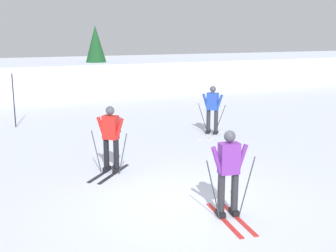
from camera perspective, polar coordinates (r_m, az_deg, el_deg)
The scene contains 7 objects.
ground_plane at distance 8.96m, azimuth 2.03°, elevation -10.48°, with size 120.00×120.00×0.00m, color silver.
far_snow_ridge at distance 27.72m, azimuth -17.10°, elevation 6.45°, with size 80.00×9.49×1.82m, color silver.
skier_blue at distance 14.89m, azimuth 5.99°, elevation 2.34°, with size 1.43×1.35×1.71m.
skier_purple at distance 8.16m, azimuth 8.18°, elevation -6.05°, with size 1.00×1.64×1.71m.
skier_red at distance 10.80m, azimuth -7.66°, elevation -1.28°, with size 1.38×1.40×1.71m.
trail_marker_pole at distance 16.96m, azimuth -20.04°, elevation 3.23°, with size 0.04×0.04×2.04m, color black.
conifer_far_left at distance 25.85m, azimuth -9.67°, elevation 9.54°, with size 1.86×1.86×3.98m.
Camera 1 is at (-3.76, -7.36, 3.46)m, focal length 45.30 mm.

